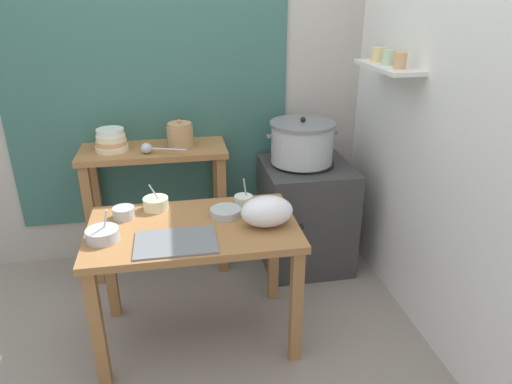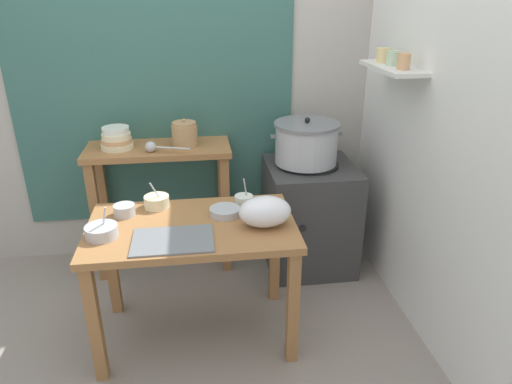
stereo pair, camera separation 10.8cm
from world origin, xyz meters
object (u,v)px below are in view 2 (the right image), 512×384
at_px(prep_bowl_0, 244,200).
at_px(stove_block, 309,215).
at_px(steamer_pot, 306,143).
at_px(plastic_bag, 265,211).
at_px(ladle, 153,147).
at_px(prep_table, 193,242).
at_px(clay_pot, 185,134).
at_px(back_shelf_table, 161,177).
at_px(prep_bowl_1, 157,201).
at_px(prep_bowl_3, 102,231).
at_px(prep_bowl_4, 124,210).
at_px(prep_bowl_2, 225,211).
at_px(bowl_stack_enamel, 117,139).
at_px(serving_tray, 173,240).

bearing_deg(prep_bowl_0, stove_block, 42.75).
height_order(steamer_pot, plastic_bag, steamer_pot).
relative_size(ladle, prep_bowl_0, 1.63).
bearing_deg(steamer_pot, prep_bowl_0, -133.79).
bearing_deg(prep_table, stove_block, 39.58).
distance_m(clay_pot, prep_bowl_0, 0.73).
relative_size(back_shelf_table, clay_pot, 5.15).
xyz_separation_m(clay_pot, prep_bowl_1, (-0.17, -0.57, -0.22)).
bearing_deg(prep_bowl_3, prep_bowl_4, 70.79).
xyz_separation_m(plastic_bag, prep_bowl_0, (-0.08, 0.26, -0.05)).
bearing_deg(prep_bowl_1, prep_bowl_4, -154.84).
height_order(plastic_bag, prep_bowl_1, prep_bowl_1).
xyz_separation_m(steamer_pot, plastic_bag, (-0.40, -0.76, -0.12)).
height_order(back_shelf_table, ladle, ladle).
height_order(plastic_bag, prep_bowl_2, plastic_bag).
xyz_separation_m(prep_table, back_shelf_table, (-0.21, 0.81, 0.07)).
bearing_deg(prep_bowl_4, prep_bowl_3, -109.21).
bearing_deg(prep_bowl_4, clay_pot, 62.57).
distance_m(ladle, prep_bowl_3, 0.83).
xyz_separation_m(back_shelf_table, prep_bowl_4, (-0.16, -0.65, 0.07)).
height_order(stove_block, prep_bowl_2, stove_block).
xyz_separation_m(plastic_bag, prep_bowl_1, (-0.58, 0.30, -0.04)).
bearing_deg(bowl_stack_enamel, prep_bowl_4, -80.81).
bearing_deg(bowl_stack_enamel, ladle, -24.83).
bearing_deg(prep_bowl_3, serving_tray, -14.35).
bearing_deg(back_shelf_table, prep_bowl_2, -61.38).
bearing_deg(prep_table, bowl_stack_enamel, 120.11).
distance_m(stove_block, prep_bowl_4, 1.34).
xyz_separation_m(stove_block, ladle, (-1.05, 0.02, 0.55)).
bearing_deg(stove_block, clay_pot, 171.26).
bearing_deg(ladle, prep_table, -71.59).
bearing_deg(serving_tray, prep_bowl_0, 43.02).
bearing_deg(prep_bowl_1, prep_bowl_3, -128.55).
distance_m(steamer_pot, prep_bowl_4, 1.28).
height_order(prep_table, serving_tray, serving_tray).
height_order(back_shelf_table, prep_bowl_3, back_shelf_table).
relative_size(stove_block, clay_pot, 4.18).
bearing_deg(prep_bowl_0, ladle, 136.75).
bearing_deg(prep_bowl_4, prep_table, -23.41).
xyz_separation_m(clay_pot, plastic_bag, (0.41, -0.87, -0.18)).
bearing_deg(bowl_stack_enamel, clay_pot, -0.19).
height_order(stove_block, clay_pot, clay_pot).
height_order(prep_table, steamer_pot, steamer_pot).
distance_m(stove_block, prep_bowl_2, 0.94).
relative_size(serving_tray, prep_bowl_3, 2.34).
relative_size(back_shelf_table, steamer_pot, 1.97).
height_order(ladle, prep_bowl_2, ladle).
distance_m(plastic_bag, prep_bowl_2, 0.26).
height_order(stove_block, prep_bowl_3, prep_bowl_3).
relative_size(clay_pot, prep_bowl_1, 1.12).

